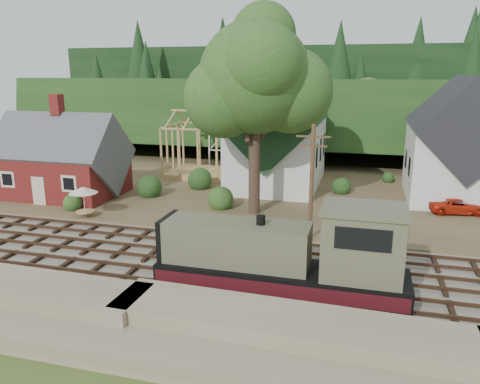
% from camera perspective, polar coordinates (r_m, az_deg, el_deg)
% --- Properties ---
extents(ground, '(140.00, 140.00, 0.00)m').
position_cam_1_polar(ground, '(29.03, -6.88, -8.38)').
color(ground, '#384C1E').
rests_on(ground, ground).
extents(embankment, '(64.00, 5.00, 1.60)m').
position_cam_1_polar(embankment, '(22.25, -15.41, -16.44)').
color(embankment, '#7F7259').
rests_on(embankment, ground).
extents(railroad_bed, '(64.00, 11.00, 0.16)m').
position_cam_1_polar(railroad_bed, '(29.00, -6.88, -8.24)').
color(railroad_bed, '#726B5B').
rests_on(railroad_bed, ground).
extents(village_flat, '(64.00, 26.00, 0.30)m').
position_cam_1_polar(village_flat, '(45.30, 1.63, 0.36)').
color(village_flat, brown).
rests_on(village_flat, ground).
extents(hillside, '(70.00, 28.96, 12.74)m').
position_cam_1_polar(hillside, '(68.42, 6.39, 5.00)').
color(hillside, '#1E3F19').
rests_on(hillside, ground).
extents(ridge, '(80.00, 20.00, 12.00)m').
position_cam_1_polar(ridge, '(84.09, 8.11, 6.73)').
color(ridge, black).
rests_on(ridge, ground).
extents(depot, '(10.80, 7.41, 9.00)m').
position_cam_1_polar(depot, '(45.05, -20.82, 3.32)').
color(depot, '#541413').
rests_on(depot, village_flat).
extents(church, '(8.40, 15.17, 13.00)m').
position_cam_1_polar(church, '(45.55, 4.64, 6.84)').
color(church, silver).
rests_on(church, village_flat).
extents(farmhouse, '(8.40, 10.80, 10.60)m').
position_cam_1_polar(farmhouse, '(44.83, 25.06, 4.99)').
color(farmhouse, silver).
rests_on(farmhouse, village_flat).
extents(timber_frame, '(8.20, 6.20, 6.99)m').
position_cam_1_polar(timber_frame, '(50.10, -3.97, 5.34)').
color(timber_frame, tan).
rests_on(timber_frame, village_flat).
extents(lattice_tower, '(3.20, 3.20, 12.12)m').
position_cam_1_polar(lattice_tower, '(55.17, -2.00, 13.28)').
color(lattice_tower, silver).
rests_on(lattice_tower, village_flat).
extents(big_tree, '(10.90, 8.40, 14.70)m').
position_cam_1_polar(big_tree, '(35.73, 2.14, 12.87)').
color(big_tree, '#38281E').
rests_on(big_tree, village_flat).
extents(telegraph_pole_near, '(2.20, 0.28, 8.00)m').
position_cam_1_polar(telegraph_pole_near, '(30.88, 8.72, 1.26)').
color(telegraph_pole_near, '#4C331E').
rests_on(telegraph_pole_near, ground).
extents(locomotive, '(12.42, 3.10, 4.96)m').
position_cam_1_polar(locomotive, '(23.75, 6.10, -8.01)').
color(locomotive, black).
rests_on(locomotive, railroad_bed).
extents(car_blue, '(1.28, 3.12, 1.06)m').
position_cam_1_polar(car_blue, '(44.71, -18.02, 0.34)').
color(car_blue, '#638FD4').
rests_on(car_blue, village_flat).
extents(car_green, '(3.40, 2.25, 1.06)m').
position_cam_1_polar(car_green, '(46.00, -23.06, 0.27)').
color(car_green, '#72A370').
rests_on(car_green, village_flat).
extents(car_red, '(4.67, 2.72, 1.22)m').
position_cam_1_polar(car_red, '(40.84, 25.02, -1.52)').
color(car_red, red).
rests_on(car_red, village_flat).
extents(patio_set, '(2.16, 2.16, 2.40)m').
position_cam_1_polar(patio_set, '(37.64, -18.56, 0.08)').
color(patio_set, silver).
rests_on(patio_set, village_flat).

